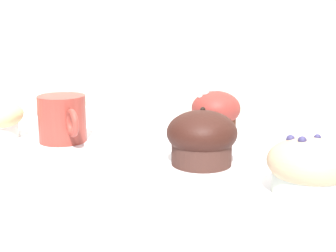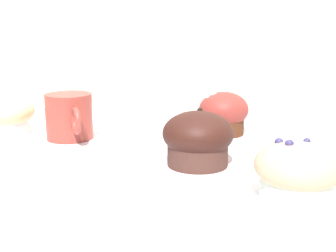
{
  "view_description": "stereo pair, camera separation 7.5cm",
  "coord_description": "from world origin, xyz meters",
  "px_view_note": "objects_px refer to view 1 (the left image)",
  "views": [
    {
      "loc": [
        0.41,
        -0.64,
        1.16
      ],
      "look_at": [
        0.1,
        0.02,
        0.98
      ],
      "focal_mm": 50.0,
      "sensor_mm": 36.0,
      "label": 1
    },
    {
      "loc": [
        0.47,
        -0.6,
        1.16
      ],
      "look_at": [
        0.1,
        0.02,
        0.98
      ],
      "focal_mm": 50.0,
      "sensor_mm": 36.0,
      "label": 2
    }
  ],
  "objects_px": {
    "muffin_front_left": "(310,167)",
    "coffee_cup": "(62,118)",
    "muffin_back_right": "(216,112)",
    "muffin_front_center": "(202,138)"
  },
  "relations": [
    {
      "from": "muffin_front_center",
      "to": "coffee_cup",
      "type": "relative_size",
      "value": 0.94
    },
    {
      "from": "muffin_back_right",
      "to": "muffin_front_center",
      "type": "bearing_deg",
      "value": -76.86
    },
    {
      "from": "muffin_front_center",
      "to": "muffin_back_right",
      "type": "height_order",
      "value": "same"
    },
    {
      "from": "muffin_back_right",
      "to": "coffee_cup",
      "type": "distance_m",
      "value": 0.28
    },
    {
      "from": "muffin_front_center",
      "to": "muffin_back_right",
      "type": "xyz_separation_m",
      "value": [
        -0.05,
        0.19,
        -0.0
      ]
    },
    {
      "from": "muffin_back_right",
      "to": "muffin_front_left",
      "type": "xyz_separation_m",
      "value": [
        0.21,
        -0.25,
        -0.0
      ]
    },
    {
      "from": "muffin_front_left",
      "to": "coffee_cup",
      "type": "relative_size",
      "value": 0.95
    },
    {
      "from": "muffin_front_left",
      "to": "coffee_cup",
      "type": "bearing_deg",
      "value": 170.22
    },
    {
      "from": "coffee_cup",
      "to": "muffin_front_center",
      "type": "bearing_deg",
      "value": -4.09
    },
    {
      "from": "muffin_front_center",
      "to": "muffin_back_right",
      "type": "distance_m",
      "value": 0.2
    }
  ]
}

